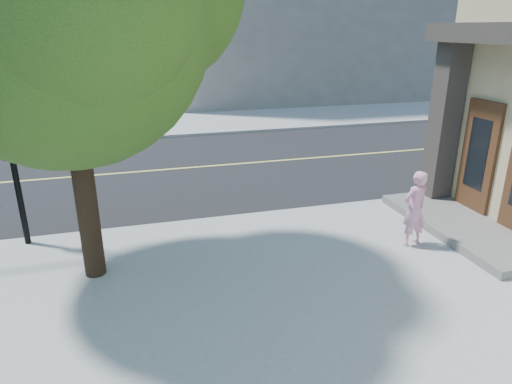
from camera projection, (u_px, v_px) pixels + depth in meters
name	position (u px, v px, depth m)	size (l,w,h in m)	color
ground	(26.00, 242.00, 9.70)	(140.00, 140.00, 0.00)	black
road_ew	(54.00, 179.00, 13.76)	(140.00, 9.00, 0.01)	black
sidewalk_ne	(288.00, 90.00, 32.55)	(29.00, 25.00, 0.12)	#989898
man_on_phone	(415.00, 209.00, 9.10)	(0.57, 0.38, 1.58)	pink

